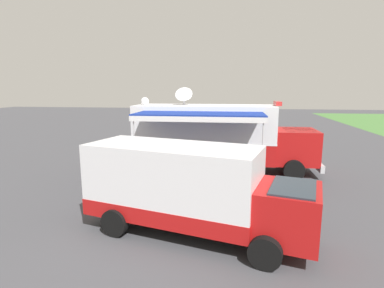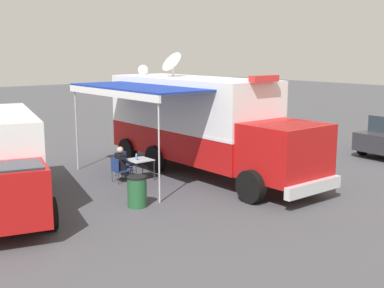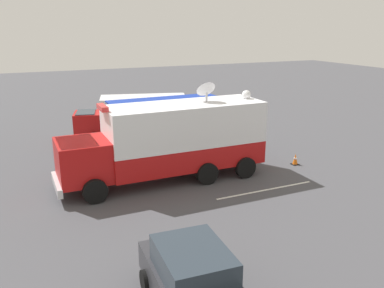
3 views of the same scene
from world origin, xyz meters
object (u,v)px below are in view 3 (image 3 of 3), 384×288
object	(u,v)px
trash_bin	(109,151)
support_truck	(136,118)
folding_table	(166,150)
command_truck	(170,139)
car_behind_truck	(195,283)
folding_chair_at_table	(163,148)
folding_chair_beside_table	(180,150)
water_bottle	(165,146)
traffic_cone	(295,159)
seated_responder	(164,147)

from	to	relation	value
trash_bin	support_truck	bearing A→B (deg)	-37.81
folding_table	support_truck	size ratio (longest dim) A/B	0.11
command_truck	folding_table	bearing A→B (deg)	-16.65
folding_table	car_behind_truck	xyz separation A→B (m)	(-11.14, 3.48, 0.21)
car_behind_truck	command_truck	bearing A→B (deg)	-17.54
folding_chair_at_table	trash_bin	size ratio (longest dim) A/B	0.96
command_truck	folding_table	xyz separation A→B (m)	(2.31, -0.69, -1.27)
command_truck	folding_chair_beside_table	bearing A→B (deg)	-31.65
water_bottle	trash_bin	xyz separation A→B (m)	(1.62, 2.56, -0.38)
car_behind_truck	folding_table	bearing A→B (deg)	-17.36
folding_table	car_behind_truck	bearing A→B (deg)	162.64
folding_chair_at_table	water_bottle	bearing A→B (deg)	168.78
car_behind_truck	support_truck	bearing A→B (deg)	-11.69
folding_table	support_truck	bearing A→B (deg)	1.99
folding_table	folding_chair_at_table	distance (m)	0.82
traffic_cone	folding_chair_beside_table	bearing A→B (deg)	57.06
command_truck	trash_bin	world-z (taller)	command_truck
folding_table	folding_chair_at_table	xyz separation A→B (m)	(0.80, -0.11, -0.16)
trash_bin	folding_table	bearing A→B (deg)	-124.18
folding_chair_beside_table	folding_chair_at_table	bearing A→B (deg)	50.56
trash_bin	car_behind_truck	xyz separation A→B (m)	(-12.89, 0.89, 0.42)
command_truck	folding_chair_at_table	size ratio (longest dim) A/B	10.92
trash_bin	traffic_cone	distance (m)	9.76
folding_table	car_behind_truck	world-z (taller)	car_behind_truck
folding_table	folding_chair_beside_table	xyz separation A→B (m)	(0.19, -0.85, -0.16)
folding_chair_beside_table	car_behind_truck	bearing A→B (deg)	159.08
trash_bin	traffic_cone	world-z (taller)	trash_bin
folding_chair_at_table	car_behind_truck	world-z (taller)	car_behind_truck
folding_chair_beside_table	seated_responder	world-z (taller)	seated_responder
seated_responder	car_behind_truck	xyz separation A→B (m)	(-11.75, 3.59, 0.23)
folding_table	trash_bin	world-z (taller)	trash_bin
trash_bin	traffic_cone	bearing A→B (deg)	-119.69
trash_bin	car_behind_truck	world-z (taller)	car_behind_truck
command_truck	car_behind_truck	xyz separation A→B (m)	(-8.82, 2.79, -1.06)
folding_chair_at_table	traffic_cone	bearing A→B (deg)	-123.84
folding_table	seated_responder	distance (m)	0.62
support_truck	car_behind_truck	xyz separation A→B (m)	(-16.01, 3.31, -0.51)
folding_chair_at_table	car_behind_truck	xyz separation A→B (m)	(-11.94, 3.59, 0.37)
command_truck	car_behind_truck	distance (m)	9.32
traffic_cone	support_truck	distance (m)	10.05
folding_chair_at_table	traffic_cone	size ratio (longest dim) A/B	1.50
folding_chair_at_table	folding_chair_beside_table	size ratio (longest dim) A/B	1.00
command_truck	folding_table	size ratio (longest dim) A/B	11.83
traffic_cone	command_truck	bearing A→B (deg)	83.37
folding_chair_at_table	traffic_cone	distance (m)	6.96
folding_chair_at_table	folding_chair_beside_table	distance (m)	0.96
seated_responder	support_truck	size ratio (longest dim) A/B	0.18
car_behind_truck	folding_chair_beside_table	bearing A→B (deg)	-20.92
traffic_cone	car_behind_truck	xyz separation A→B (m)	(-8.06, 9.37, 0.60)
support_truck	trash_bin	bearing A→B (deg)	142.19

